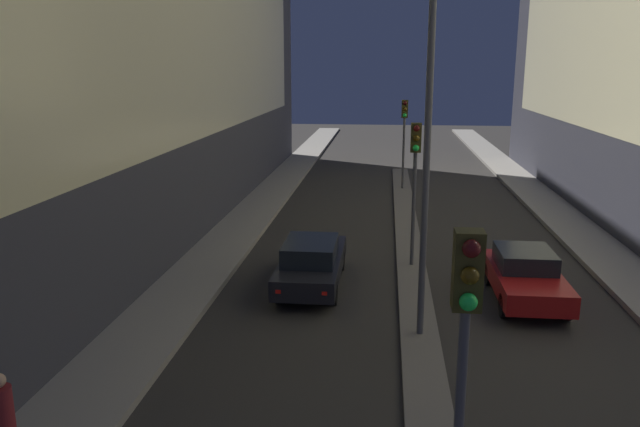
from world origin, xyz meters
name	(u,v)px	position (x,y,z in m)	size (l,w,h in m)	color
median_strip	(410,250)	(0.00, 18.36, 0.06)	(0.92, 34.71, 0.11)	#66605B
traffic_light_near	(464,336)	(0.00, 3.77, 3.46)	(0.32, 0.42, 4.55)	#4C4C51
traffic_light_mid	(415,162)	(0.00, 16.57, 3.46)	(0.32, 0.42, 4.55)	#4C4C51
traffic_light_far	(404,124)	(0.00, 29.42, 3.46)	(0.32, 0.42, 4.55)	#4C4C51
street_lamp	(431,43)	(0.00, 11.28, 6.85)	(0.55, 0.55, 9.93)	#4C4C51
car_left_lane	(311,262)	(-3.02, 14.58, 0.74)	(1.74, 4.72, 1.46)	black
car_right_lane	(525,276)	(3.02, 14.07, 0.72)	(1.76, 4.03, 1.40)	maroon
pedestrian_on_left_sidewalk	(3,422)	(-6.64, 5.13, 1.09)	(0.34, 0.34, 1.72)	black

